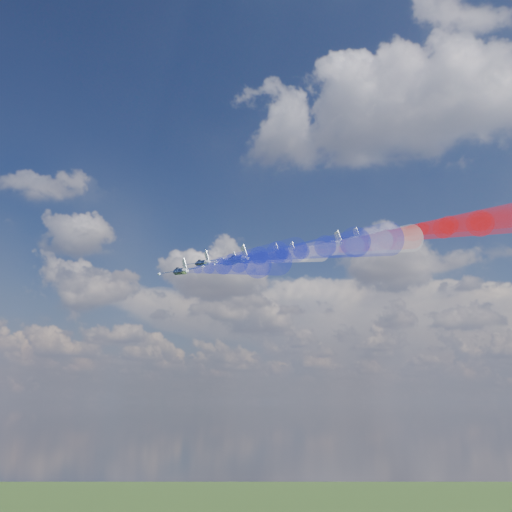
% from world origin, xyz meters
% --- Properties ---
extents(jet_lead, '(16.47, 16.51, 7.99)m').
position_xyz_m(jet_lead, '(-30.00, 23.61, 171.09)').
color(jet_lead, black).
extents(trail_lead, '(36.97, 34.15, 13.24)m').
position_xyz_m(trail_lead, '(-8.84, 4.98, 166.01)').
color(trail_lead, white).
extents(jet_inner_left, '(16.47, 16.51, 7.99)m').
position_xyz_m(jet_inner_left, '(-27.73, 5.79, 166.88)').
color(jet_inner_left, black).
extents(trail_inner_left, '(36.97, 34.15, 13.24)m').
position_xyz_m(trail_inner_left, '(-6.57, -12.84, 161.81)').
color(trail_inner_left, '#1722CB').
extents(jet_inner_right, '(16.47, 16.51, 7.99)m').
position_xyz_m(jet_inner_right, '(-12.19, 20.90, 170.85)').
color(jet_inner_right, black).
extents(trail_inner_right, '(36.97, 34.15, 13.24)m').
position_xyz_m(trail_inner_right, '(8.97, 2.27, 165.78)').
color(trail_inner_right, red).
extents(jet_outer_left, '(16.47, 16.51, 7.99)m').
position_xyz_m(jet_outer_left, '(-24.43, -8.48, 161.56)').
color(jet_outer_left, black).
extents(trail_outer_left, '(36.97, 34.15, 13.24)m').
position_xyz_m(trail_outer_left, '(-3.27, -27.10, 156.49)').
color(trail_outer_left, '#1722CB').
extents(jet_center_third, '(16.47, 16.51, 7.99)m').
position_xyz_m(jet_center_third, '(-9.36, 4.93, 166.22)').
color(jet_center_third, black).
extents(trail_center_third, '(36.97, 34.15, 13.24)m').
position_xyz_m(trail_center_third, '(11.79, -13.70, 161.14)').
color(trail_center_third, white).
extents(jet_outer_right, '(16.47, 16.51, 7.99)m').
position_xyz_m(jet_outer_right, '(4.02, 21.31, 172.63)').
color(jet_outer_right, black).
extents(trail_outer_right, '(36.97, 34.15, 13.24)m').
position_xyz_m(trail_outer_right, '(25.18, 2.69, 167.56)').
color(trail_outer_right, red).
extents(jet_rear_left, '(16.47, 16.51, 7.99)m').
position_xyz_m(jet_rear_left, '(-8.87, -11.42, 161.83)').
color(jet_rear_left, black).
extents(trail_rear_left, '(36.97, 34.15, 13.24)m').
position_xyz_m(trail_rear_left, '(12.28, -30.05, 156.76)').
color(trail_rear_left, '#1722CB').
extents(jet_rear_right, '(16.47, 16.51, 7.99)m').
position_xyz_m(jet_rear_right, '(5.13, 3.78, 166.93)').
color(jet_rear_right, black).
extents(trail_rear_right, '(36.97, 34.15, 13.24)m').
position_xyz_m(trail_rear_right, '(26.29, -14.84, 161.85)').
color(trail_rear_right, red).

